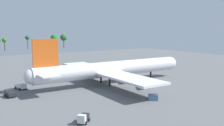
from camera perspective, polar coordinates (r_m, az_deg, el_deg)
The scene contains 9 objects.
ground_plane at distance 99.23m, azimuth 0.00°, elevation -4.53°, with size 263.75×263.75×0.00m, color slate.
cargo_airplane at distance 97.94m, azimuth -0.25°, elevation -1.37°, with size 65.94×56.99×17.56m.
fuel_truck at distance 94.97m, azimuth -19.38°, elevation -4.83°, with size 3.56×4.76×2.15m.
pushback_tractor at distance 59.01m, azimuth -6.34°, elevation -11.95°, with size 3.79×3.77×2.17m.
maintenance_van at distance 85.58m, azimuth -21.53°, elevation -6.25°, with size 3.04×3.95×2.29m.
cargo_container_fore at distance 77.21m, azimuth 9.02°, elevation -7.47°, with size 3.20×2.99×1.75m.
safety_cone_nose at distance 118.11m, azimuth 12.01°, elevation -2.56°, with size 0.52×0.52×0.74m, color orange.
safety_cone_tail at distance 89.29m, azimuth -17.15°, elevation -6.03°, with size 0.45×0.45×0.64m, color orange.
tree_line_backdrop at distance 266.13m, azimuth -22.50°, elevation 4.84°, with size 121.24×7.36×16.79m.
Camera 1 is at (-52.72, -81.47, 20.74)m, focal length 41.56 mm.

